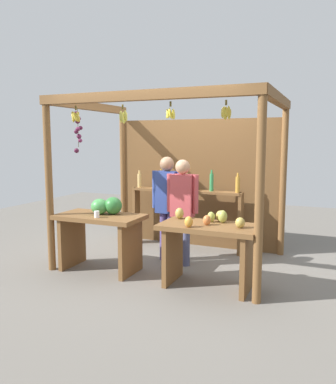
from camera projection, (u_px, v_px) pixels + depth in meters
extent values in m
plane|color=slate|center=(173.00, 261.00, 5.88)|extent=(12.00, 12.00, 0.00)
cylinder|color=brown|center=(49.00, 185.00, 5.36)|extent=(0.10, 0.10, 2.41)
cylinder|color=brown|center=(260.00, 197.00, 4.23)|extent=(0.10, 0.10, 2.41)
cylinder|color=brown|center=(123.00, 174.00, 7.21)|extent=(0.10, 0.10, 2.41)
cylinder|color=brown|center=(283.00, 180.00, 6.08)|extent=(0.10, 0.10, 2.41)
cube|color=brown|center=(141.00, 95.00, 4.64)|extent=(2.98, 0.12, 0.12)
cube|color=brown|center=(90.00, 106.00, 6.13)|extent=(0.12, 2.13, 0.12)
cube|color=brown|center=(277.00, 99.00, 5.00)|extent=(0.12, 2.13, 0.12)
cube|color=brown|center=(197.00, 183.00, 6.68)|extent=(2.88, 0.04, 2.17)
cylinder|color=brown|center=(123.00, 107.00, 4.96)|extent=(0.02, 0.02, 0.06)
ellipsoid|color=#D1CC4C|center=(126.00, 116.00, 4.96)|extent=(0.04, 0.07, 0.15)
ellipsoid|color=#D1CC4C|center=(125.00, 118.00, 5.02)|extent=(0.09, 0.05, 0.15)
ellipsoid|color=#D1CC4C|center=(122.00, 117.00, 5.00)|extent=(0.06, 0.06, 0.16)
ellipsoid|color=#D1CC4C|center=(121.00, 116.00, 4.98)|extent=(0.05, 0.06, 0.15)
ellipsoid|color=#D1CC4C|center=(122.00, 118.00, 4.95)|extent=(0.06, 0.05, 0.15)
cylinder|color=brown|center=(226.00, 103.00, 4.39)|extent=(0.02, 0.02, 0.06)
ellipsoid|color=gold|center=(229.00, 111.00, 4.39)|extent=(0.04, 0.08, 0.13)
ellipsoid|color=gold|center=(230.00, 114.00, 4.41)|extent=(0.06, 0.07, 0.13)
ellipsoid|color=gold|center=(226.00, 114.00, 4.43)|extent=(0.06, 0.04, 0.13)
ellipsoid|color=gold|center=(226.00, 114.00, 4.43)|extent=(0.06, 0.05, 0.13)
ellipsoid|color=gold|center=(224.00, 112.00, 4.42)|extent=(0.05, 0.06, 0.13)
ellipsoid|color=gold|center=(223.00, 113.00, 4.41)|extent=(0.04, 0.06, 0.13)
ellipsoid|color=gold|center=(224.00, 113.00, 4.39)|extent=(0.06, 0.05, 0.13)
ellipsoid|color=gold|center=(226.00, 112.00, 4.38)|extent=(0.08, 0.04, 0.13)
ellipsoid|color=gold|center=(227.00, 112.00, 4.39)|extent=(0.06, 0.07, 0.13)
cylinder|color=brown|center=(171.00, 104.00, 4.57)|extent=(0.02, 0.02, 0.06)
ellipsoid|color=yellow|center=(174.00, 114.00, 4.56)|extent=(0.04, 0.06, 0.13)
ellipsoid|color=yellow|center=(173.00, 114.00, 4.61)|extent=(0.07, 0.05, 0.13)
ellipsoid|color=yellow|center=(168.00, 114.00, 4.62)|extent=(0.06, 0.08, 0.13)
ellipsoid|color=yellow|center=(168.00, 114.00, 4.57)|extent=(0.07, 0.07, 0.13)
ellipsoid|color=yellow|center=(170.00, 113.00, 4.55)|extent=(0.05, 0.04, 0.13)
cylinder|color=brown|center=(76.00, 108.00, 5.12)|extent=(0.02, 0.02, 0.06)
ellipsoid|color=gold|center=(78.00, 117.00, 5.12)|extent=(0.04, 0.08, 0.14)
ellipsoid|color=gold|center=(78.00, 118.00, 5.14)|extent=(0.07, 0.08, 0.14)
ellipsoid|color=gold|center=(77.00, 117.00, 5.16)|extent=(0.08, 0.04, 0.14)
ellipsoid|color=gold|center=(77.00, 116.00, 5.18)|extent=(0.06, 0.05, 0.14)
ellipsoid|color=gold|center=(74.00, 118.00, 5.17)|extent=(0.05, 0.07, 0.14)
ellipsoid|color=gold|center=(73.00, 117.00, 5.14)|extent=(0.04, 0.05, 0.14)
ellipsoid|color=gold|center=(73.00, 116.00, 5.11)|extent=(0.08, 0.07, 0.14)
ellipsoid|color=gold|center=(75.00, 117.00, 5.10)|extent=(0.08, 0.04, 0.14)
ellipsoid|color=gold|center=(76.00, 117.00, 5.12)|extent=(0.08, 0.07, 0.14)
cylinder|color=#4C422D|center=(78.00, 128.00, 5.52)|extent=(0.01, 0.01, 0.55)
sphere|color=#511938|center=(76.00, 114.00, 5.48)|extent=(0.07, 0.07, 0.07)
sphere|color=#47142D|center=(79.00, 119.00, 5.52)|extent=(0.06, 0.06, 0.06)
sphere|color=#47142D|center=(78.00, 121.00, 5.50)|extent=(0.07, 0.07, 0.07)
sphere|color=#47142D|center=(81.00, 128.00, 5.53)|extent=(0.06, 0.06, 0.06)
sphere|color=#601E42|center=(78.00, 129.00, 5.50)|extent=(0.06, 0.06, 0.06)
sphere|color=#47142D|center=(76.00, 132.00, 5.50)|extent=(0.06, 0.06, 0.06)
sphere|color=#511938|center=(79.00, 136.00, 5.54)|extent=(0.07, 0.07, 0.07)
sphere|color=#601E42|center=(80.00, 141.00, 5.54)|extent=(0.06, 0.06, 0.06)
sphere|color=#47142D|center=(77.00, 151.00, 5.55)|extent=(0.07, 0.07, 0.07)
cube|color=brown|center=(100.00, 217.00, 5.40)|extent=(1.21, 0.64, 0.06)
cube|color=brown|center=(72.00, 241.00, 5.64)|extent=(0.06, 0.58, 0.73)
cube|color=brown|center=(131.00, 248.00, 5.26)|extent=(0.06, 0.58, 0.73)
ellipsoid|color=#2D7533|center=(113.00, 206.00, 5.42)|extent=(0.34, 0.34, 0.24)
ellipsoid|color=#429347|center=(100.00, 206.00, 5.42)|extent=(0.33, 0.33, 0.22)
cylinder|color=white|center=(97.00, 214.00, 5.19)|extent=(0.07, 0.07, 0.09)
cube|color=brown|center=(209.00, 227.00, 4.77)|extent=(1.21, 0.64, 0.06)
cube|color=brown|center=(173.00, 254.00, 5.02)|extent=(0.06, 0.58, 0.73)
cube|color=brown|center=(247.00, 263.00, 4.64)|extent=(0.06, 0.58, 0.73)
ellipsoid|color=#CC7038|center=(207.00, 220.00, 4.74)|extent=(0.14, 0.14, 0.12)
ellipsoid|color=#B79E47|center=(240.00, 223.00, 4.58)|extent=(0.12, 0.12, 0.13)
ellipsoid|color=#B79E47|center=(179.00, 213.00, 5.11)|extent=(0.12, 0.12, 0.15)
ellipsoid|color=#A8B24C|center=(211.00, 217.00, 4.91)|extent=(0.13, 0.13, 0.13)
ellipsoid|color=gold|center=(189.00, 222.00, 4.62)|extent=(0.14, 0.14, 0.13)
ellipsoid|color=#A8B24C|center=(223.00, 217.00, 4.87)|extent=(0.15, 0.15, 0.16)
ellipsoid|color=#B79E47|center=(220.00, 216.00, 4.96)|extent=(0.11, 0.11, 0.14)
cube|color=brown|center=(136.00, 215.00, 6.91)|extent=(0.05, 0.20, 1.00)
cube|color=brown|center=(240.00, 224.00, 6.18)|extent=(0.05, 0.20, 1.00)
cube|color=brown|center=(186.00, 191.00, 6.48)|extent=(1.87, 0.22, 0.04)
cylinder|color=#D8B266|center=(139.00, 181.00, 6.80)|extent=(0.07, 0.07, 0.24)
cylinder|color=#D8B266|center=(139.00, 172.00, 6.78)|extent=(0.03, 0.03, 0.06)
cylinder|color=gold|center=(161.00, 181.00, 6.64)|extent=(0.06, 0.06, 0.27)
cylinder|color=gold|center=(161.00, 171.00, 6.61)|extent=(0.03, 0.03, 0.06)
cylinder|color=#D8B266|center=(186.00, 181.00, 6.46)|extent=(0.06, 0.06, 0.28)
cylinder|color=#D8B266|center=(186.00, 171.00, 6.44)|extent=(0.03, 0.03, 0.06)
cylinder|color=#338C4C|center=(212.00, 182.00, 6.28)|extent=(0.06, 0.06, 0.29)
cylinder|color=#338C4C|center=(212.00, 172.00, 6.26)|extent=(0.03, 0.03, 0.06)
cylinder|color=gold|center=(238.00, 185.00, 6.12)|extent=(0.07, 0.07, 0.25)
cylinder|color=gold|center=(238.00, 175.00, 6.10)|extent=(0.03, 0.03, 0.06)
cylinder|color=#4F417C|center=(163.00, 236.00, 5.91)|extent=(0.11, 0.11, 0.74)
cylinder|color=#4F417C|center=(171.00, 237.00, 5.87)|extent=(0.11, 0.11, 0.74)
cube|color=#2D428C|center=(167.00, 192.00, 5.80)|extent=(0.32, 0.19, 0.63)
cylinder|color=#2D428C|center=(155.00, 189.00, 5.87)|extent=(0.08, 0.08, 0.56)
cylinder|color=#2D428C|center=(179.00, 191.00, 5.72)|extent=(0.08, 0.08, 0.56)
sphere|color=#997051|center=(167.00, 164.00, 5.74)|extent=(0.21, 0.21, 0.21)
cylinder|color=#4E5278|center=(178.00, 240.00, 5.69)|extent=(0.11, 0.11, 0.73)
cylinder|color=#4E5278|center=(186.00, 241.00, 5.64)|extent=(0.11, 0.11, 0.73)
cube|color=#BF474C|center=(182.00, 196.00, 5.58)|extent=(0.32, 0.19, 0.61)
cylinder|color=#BF474C|center=(170.00, 193.00, 5.65)|extent=(0.08, 0.08, 0.55)
cylinder|color=#BF474C|center=(196.00, 194.00, 5.49)|extent=(0.08, 0.08, 0.55)
sphere|color=tan|center=(183.00, 167.00, 5.52)|extent=(0.21, 0.21, 0.21)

